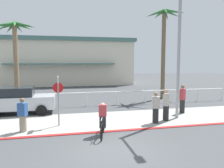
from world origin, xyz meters
TOP-DOWN VIEW (x-y plane):
  - ground_plane at (0.00, 10.00)m, footprint 80.00×80.00m
  - sidewalk_strip at (0.00, 4.20)m, footprint 44.00×4.00m
  - curb_paint at (0.00, 2.20)m, footprint 44.00×0.24m
  - building_backdrop at (-1.78, 27.96)m, footprint 20.46×13.34m
  - rail_fence at (0.00, 8.50)m, footprint 23.23×0.08m
  - stop_sign_bike_lane at (-1.95, 3.67)m, footprint 0.52×0.56m
  - streetlight_curb at (4.77, 3.57)m, footprint 0.24×2.54m
  - palm_tree_3 at (-5.27, 11.14)m, footprint 3.34×3.52m
  - palm_tree_4 at (7.02, 10.42)m, footprint 3.13×3.09m
  - car_silver_1 at (-4.49, 7.03)m, footprint 4.40×2.02m
  - cyclist_black_0 at (-0.02, 1.76)m, footprint 0.52×1.77m
  - pedestrian_0 at (5.71, 4.84)m, footprint 0.47×0.45m
  - pedestrian_1 at (3.09, 3.05)m, footprint 0.46×0.40m
  - pedestrian_2 at (-3.59, 3.04)m, footprint 0.47×0.43m
  - pedestrian_3 at (3.86, 3.39)m, footprint 0.47×0.47m

SIDE VIEW (x-z plane):
  - ground_plane at x=0.00m, z-range 0.00..0.00m
  - sidewalk_strip at x=0.00m, z-range 0.00..0.02m
  - curb_paint at x=0.00m, z-range 0.00..0.03m
  - cyclist_black_0 at x=-0.02m, z-range -0.06..1.44m
  - pedestrian_2 at x=-3.59m, z-range -0.07..1.56m
  - pedestrian_1 at x=3.09m, z-range -0.06..1.64m
  - pedestrian_3 at x=3.86m, z-range -0.06..1.72m
  - rail_fence at x=0.00m, z-range 0.32..1.36m
  - pedestrian_0 at x=5.71m, z-range -0.06..1.78m
  - car_silver_1 at x=-4.49m, z-range 0.03..1.72m
  - stop_sign_bike_lane at x=-1.95m, z-range 0.40..2.96m
  - building_backdrop at x=-1.78m, z-range 0.02..6.54m
  - streetlight_curb at x=4.77m, z-range 0.53..8.03m
  - palm_tree_3 at x=-5.27m, z-range 1.85..8.27m
  - palm_tree_4 at x=7.02m, z-range 1.88..9.73m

